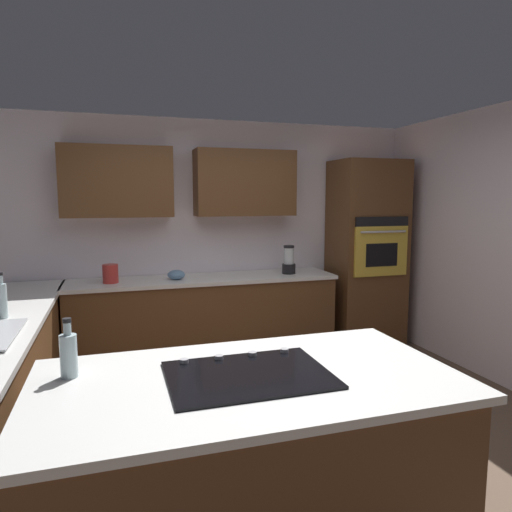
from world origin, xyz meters
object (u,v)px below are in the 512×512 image
(wall_oven, at_px, (366,253))
(cooktop, at_px, (248,374))
(mixing_bowl, at_px, (176,275))
(dish_soap_bottle, at_px, (2,300))
(kettle, at_px, (110,274))
(oil_bottle, at_px, (69,354))
(blender, at_px, (289,262))

(wall_oven, xyz_separation_m, cooktop, (2.27, 2.76, -0.18))
(mixing_bowl, bearing_deg, cooktop, 89.59)
(cooktop, xyz_separation_m, dish_soap_bottle, (1.35, -1.52, 0.13))
(wall_oven, height_order, kettle, wall_oven)
(wall_oven, relative_size, kettle, 11.72)
(mixing_bowl, xyz_separation_m, oil_bottle, (0.83, 2.49, 0.06))
(wall_oven, relative_size, blender, 6.88)
(blender, bearing_deg, cooktop, 64.99)
(wall_oven, xyz_separation_m, oil_bottle, (3.08, 2.52, -0.07))
(blender, xyz_separation_m, oil_bottle, (2.08, 2.49, -0.02))
(oil_bottle, bearing_deg, dish_soap_bottle, -67.23)
(kettle, relative_size, dish_soap_bottle, 0.57)
(wall_oven, height_order, dish_soap_bottle, wall_oven)
(mixing_bowl, bearing_deg, wall_oven, -179.08)
(cooktop, bearing_deg, dish_soap_bottle, -48.46)
(wall_oven, height_order, cooktop, wall_oven)
(blender, height_order, kettle, blender)
(mixing_bowl, xyz_separation_m, kettle, (0.65, 0.00, 0.04))
(dish_soap_bottle, height_order, oil_bottle, dish_soap_bottle)
(dish_soap_bottle, bearing_deg, mixing_bowl, -138.86)
(mixing_bowl, distance_m, dish_soap_bottle, 1.82)
(blender, distance_m, kettle, 1.90)
(blender, height_order, mixing_bowl, blender)
(cooktop, height_order, blender, blender)
(cooktop, relative_size, mixing_bowl, 4.21)
(cooktop, xyz_separation_m, oil_bottle, (0.81, -0.23, 0.11))
(cooktop, height_order, mixing_bowl, mixing_bowl)
(dish_soap_bottle, bearing_deg, wall_oven, -161.19)
(cooktop, distance_m, kettle, 2.79)
(mixing_bowl, height_order, kettle, kettle)
(mixing_bowl, relative_size, oil_bottle, 0.63)
(dish_soap_bottle, bearing_deg, oil_bottle, 112.77)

